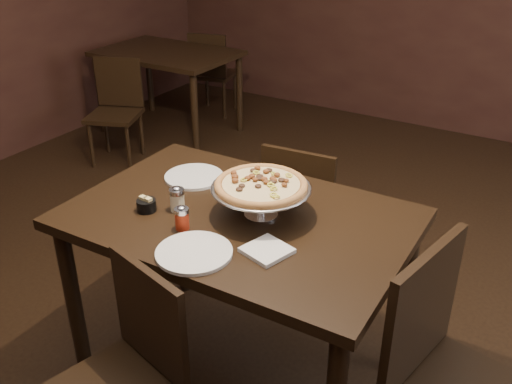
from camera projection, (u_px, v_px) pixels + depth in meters
The scene contains 16 objects.
room at pixel (266, 71), 2.06m from camera, with size 6.04×7.04×2.84m.
dining_table at pixel (239, 238), 2.32m from camera, with size 1.36×0.92×0.84m.
background_table at pixel (168, 62), 5.06m from camera, with size 1.19×0.80×0.75m.
pizza_stand at pixel (261, 186), 2.20m from camera, with size 0.39×0.39×0.16m.
parmesan_shaker at pixel (177, 199), 2.27m from camera, with size 0.06×0.06×0.11m.
pepper_flake_shaker at pixel (182, 218), 2.15m from camera, with size 0.06×0.06×0.10m.
packet_caddy at pixel (146, 205), 2.28m from camera, with size 0.08×0.08×0.06m.
napkin_stack at pixel (267, 250), 2.02m from camera, with size 0.15×0.15×0.02m, color silver.
plate_left at pixel (194, 177), 2.55m from camera, with size 0.26×0.26×0.01m, color silver.
plate_near at pixel (194, 253), 2.01m from camera, with size 0.27×0.27×0.01m, color silver.
serving_spatula at pixel (279, 203), 2.08m from camera, with size 0.14×0.14×0.02m.
chair_far at pixel (304, 209), 3.07m from camera, with size 0.43×0.43×0.85m.
chair_near at pixel (127, 372), 2.01m from camera, with size 0.49×0.49×0.86m.
chair_side at pixel (449, 376), 1.91m from camera, with size 0.54×0.54×0.98m.
bg_chair_far at pixel (212, 70), 5.56m from camera, with size 0.46×0.46×0.82m.
bg_chair_near at pixel (116, 106), 4.61m from camera, with size 0.50×0.50×0.82m.
Camera 1 is at (1.09, -1.73, 1.97)m, focal length 40.00 mm.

